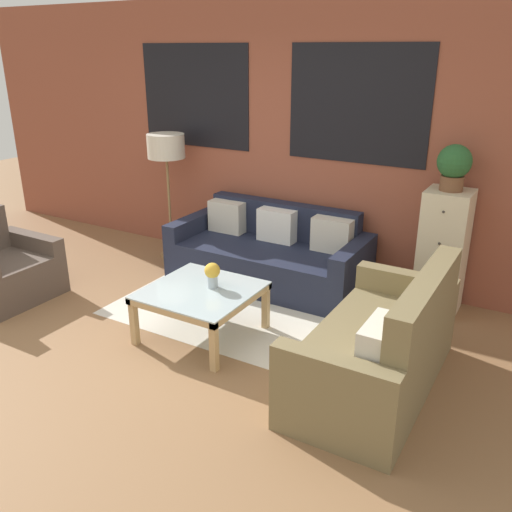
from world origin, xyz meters
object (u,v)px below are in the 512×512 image
object	(u,v)px
couch_dark	(270,255)
flower_vase	(212,273)
settee_vintage	(380,350)
floor_lamp	(166,151)
armchair_corner	(2,271)
coffee_table	(201,296)
potted_plant	(454,165)
drawer_cabinet	(443,252)

from	to	relation	value
couch_dark	flower_vase	bearing A→B (deg)	-83.62
settee_vintage	floor_lamp	world-z (taller)	floor_lamp
couch_dark	floor_lamp	bearing A→B (deg)	176.85
couch_dark	settee_vintage	bearing A→B (deg)	-38.92
armchair_corner	coffee_table	size ratio (longest dim) A/B	0.98
floor_lamp	potted_plant	world-z (taller)	potted_plant
armchair_corner	flower_vase	world-z (taller)	armchair_corner
floor_lamp	flower_vase	size ratio (longest dim) A/B	6.52
settee_vintage	potted_plant	distance (m)	1.84
armchair_corner	flower_vase	distance (m)	2.25
drawer_cabinet	settee_vintage	bearing A→B (deg)	-92.42
flower_vase	drawer_cabinet	bearing A→B (deg)	43.24
settee_vintage	armchair_corner	distance (m)	3.69
settee_vintage	drawer_cabinet	size ratio (longest dim) A/B	1.43
settee_vintage	floor_lamp	distance (m)	3.40
coffee_table	potted_plant	distance (m)	2.42
drawer_cabinet	floor_lamp	bearing A→B (deg)	-177.44
coffee_table	drawer_cabinet	bearing A→B (deg)	43.59
drawer_cabinet	flower_vase	xyz separation A→B (m)	(-1.54, -1.44, -0.01)
floor_lamp	drawer_cabinet	xyz separation A→B (m)	(3.03, 0.14, -0.66)
settee_vintage	potted_plant	bearing A→B (deg)	87.58
settee_vintage	drawer_cabinet	world-z (taller)	drawer_cabinet
armchair_corner	potted_plant	xyz separation A→B (m)	(3.73, 1.88, 1.09)
floor_lamp	flower_vase	bearing A→B (deg)	-41.11
potted_plant	floor_lamp	bearing A→B (deg)	-177.44
armchair_corner	floor_lamp	distance (m)	2.10
settee_vintage	armchair_corner	bearing A→B (deg)	-174.31
drawer_cabinet	armchair_corner	bearing A→B (deg)	-153.31
armchair_corner	coffee_table	xyz separation A→B (m)	(2.13, 0.35, 0.09)
settee_vintage	drawer_cabinet	bearing A→B (deg)	87.58
coffee_table	floor_lamp	bearing A→B (deg)	135.93
settee_vintage	coffee_table	xyz separation A→B (m)	(-1.54, -0.01, 0.06)
settee_vintage	coffee_table	size ratio (longest dim) A/B	1.88
floor_lamp	coffee_table	bearing A→B (deg)	-44.07
armchair_corner	floor_lamp	xyz separation A→B (m)	(0.70, 1.74, 0.96)
drawer_cabinet	potted_plant	bearing A→B (deg)	90.00
potted_plant	flower_vase	size ratio (longest dim) A/B	1.83
coffee_table	floor_lamp	distance (m)	2.18
coffee_table	flower_vase	distance (m)	0.22
couch_dark	flower_vase	world-z (taller)	couch_dark
armchair_corner	coffee_table	bearing A→B (deg)	9.38
couch_dark	floor_lamp	world-z (taller)	floor_lamp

